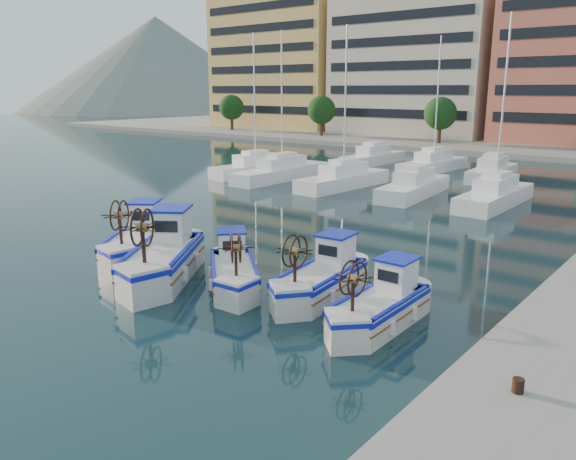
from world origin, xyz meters
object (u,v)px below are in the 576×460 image
object	(u,v)px
fishing_boat_a	(138,240)
fishing_boat_b	(164,256)
fishing_boat_c	(233,269)
fishing_boat_d	(322,277)
fishing_boat_e	(381,304)

from	to	relation	value
fishing_boat_a	fishing_boat_b	size ratio (longest dim) A/B	0.91
fishing_boat_a	fishing_boat_b	world-z (taller)	fishing_boat_b
fishing_boat_c	fishing_boat_a	bearing A→B (deg)	131.52
fishing_boat_d	fishing_boat_a	bearing A→B (deg)	-178.28
fishing_boat_e	fishing_boat_d	bearing A→B (deg)	162.29
fishing_boat_a	fishing_boat_e	size ratio (longest dim) A/B	1.19
fishing_boat_c	fishing_boat_d	xyz separation A→B (m)	(3.12, 1.28, 0.04)
fishing_boat_b	fishing_boat_a	bearing A→B (deg)	127.20
fishing_boat_a	fishing_boat_c	distance (m)	5.79
fishing_boat_d	fishing_boat_e	bearing A→B (deg)	-23.03
fishing_boat_c	fishing_boat_b	bearing A→B (deg)	150.48
fishing_boat_b	fishing_boat_c	world-z (taller)	fishing_boat_b
fishing_boat_a	fishing_boat_e	bearing A→B (deg)	-33.98
fishing_boat_c	fishing_boat_d	size ratio (longest dim) A/B	0.90
fishing_boat_a	fishing_boat_d	bearing A→B (deg)	-27.84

